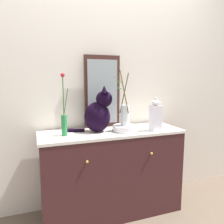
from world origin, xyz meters
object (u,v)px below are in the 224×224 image
at_px(sideboard, 112,172).
at_px(cat_sitting, 99,113).
at_px(mirror_leaning, 102,92).
at_px(bowl_porcelain, 125,128).
at_px(vase_glass_clear, 125,113).
at_px(vase_slim_green, 64,120).
at_px(jar_lidded_porcelain, 156,116).

xyz_separation_m(sideboard, cat_sitting, (-0.13, 0.01, 0.59)).
distance_m(mirror_leaning, bowl_porcelain, 0.43).
bearing_deg(vase_glass_clear, cat_sitting, 166.82).
bearing_deg(sideboard, vase_slim_green, -176.47).
relative_size(mirror_leaning, bowl_porcelain, 3.08).
height_order(vase_slim_green, vase_glass_clear, vase_glass_clear).
distance_m(cat_sitting, jar_lidded_porcelain, 0.53).
distance_m(sideboard, cat_sitting, 0.60).
bearing_deg(sideboard, mirror_leaning, 98.95).
bearing_deg(mirror_leaning, bowl_porcelain, -59.44).
xyz_separation_m(mirror_leaning, vase_slim_green, (-0.41, -0.23, -0.22)).
bearing_deg(vase_slim_green, jar_lidded_porcelain, -6.49).
bearing_deg(vase_slim_green, vase_glass_clear, -1.74).
xyz_separation_m(vase_slim_green, bowl_porcelain, (0.56, -0.02, -0.11)).
relative_size(vase_slim_green, vase_glass_clear, 1.04).
xyz_separation_m(sideboard, bowl_porcelain, (0.11, -0.04, 0.44)).
relative_size(mirror_leaning, cat_sitting, 1.67).
bearing_deg(mirror_leaning, jar_lidded_porcelain, -37.34).
relative_size(cat_sitting, bowl_porcelain, 1.84).
xyz_separation_m(mirror_leaning, cat_sitting, (-0.09, -0.19, -0.18)).
bearing_deg(mirror_leaning, cat_sitting, -116.41).
height_order(vase_glass_clear, jar_lidded_porcelain, vase_glass_clear).
bearing_deg(sideboard, vase_glass_clear, -21.90).
height_order(cat_sitting, jar_lidded_porcelain, cat_sitting).
xyz_separation_m(vase_slim_green, vase_glass_clear, (0.55, -0.02, 0.03)).
relative_size(cat_sitting, vase_slim_green, 0.80).
bearing_deg(jar_lidded_porcelain, vase_slim_green, 173.51).
xyz_separation_m(sideboard, vase_glass_clear, (0.11, -0.04, 0.58)).
relative_size(mirror_leaning, jar_lidded_porcelain, 2.26).
distance_m(cat_sitting, bowl_porcelain, 0.29).
xyz_separation_m(mirror_leaning, vase_glass_clear, (0.14, -0.24, -0.18)).
relative_size(sideboard, cat_sitting, 3.14).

